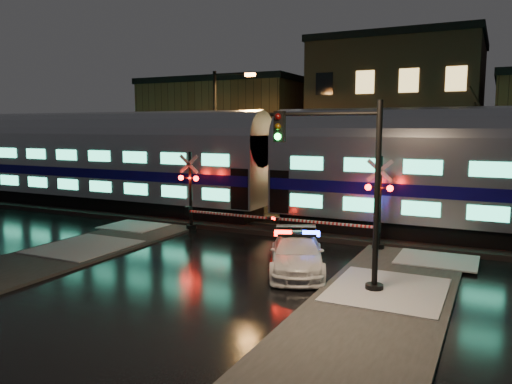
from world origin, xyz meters
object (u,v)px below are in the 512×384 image
crossing_signal_left (196,199)px  streetlight (219,130)px  traffic_light (347,191)px  police_car (297,254)px  crossing_signal_right (370,212)px

crossing_signal_left → streetlight: 7.90m
crossing_signal_left → traffic_light: 10.95m
crossing_signal_left → traffic_light: traffic_light is taller
crossing_signal_left → traffic_light: bearing=-30.6°
traffic_light → streetlight: (-11.83, 12.20, 1.79)m
crossing_signal_left → traffic_light: size_ratio=0.93×
police_car → traffic_light: size_ratio=0.83×
police_car → crossing_signal_left: bearing=126.5°
crossing_signal_right → traffic_light: 5.75m
streetlight → police_car: bearing=-48.7°
crossing_signal_right → crossing_signal_left: bearing=-180.0°
crossing_signal_left → streetlight: (-2.50, 6.70, 3.37)m
crossing_signal_right → streetlight: streetlight is taller
police_car → streetlight: 15.30m
traffic_light → streetlight: size_ratio=0.70×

